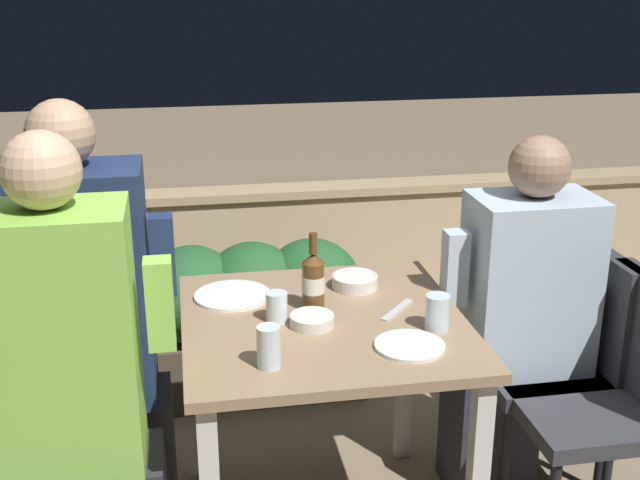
{
  "coord_description": "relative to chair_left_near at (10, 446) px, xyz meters",
  "views": [
    {
      "loc": [
        -0.38,
        -2.07,
        1.71
      ],
      "look_at": [
        0.0,
        0.06,
        0.96
      ],
      "focal_mm": 45.0,
      "sensor_mm": 36.0,
      "label": 1
    }
  ],
  "objects": [
    {
      "name": "fork_0",
      "position": [
        1.08,
        0.18,
        0.22
      ],
      "size": [
        0.13,
        0.14,
        0.01
      ],
      "color": "silver",
      "rests_on": "dining_table"
    },
    {
      "name": "glass_cup_1",
      "position": [
        1.16,
        0.04,
        0.27
      ],
      "size": [
        0.07,
        0.07,
        0.1
      ],
      "color": "silver",
      "rests_on": "dining_table"
    },
    {
      "name": "planter_hedge",
      "position": [
        0.74,
        1.1,
        -0.16
      ],
      "size": [
        0.89,
        0.47,
        0.64
      ],
      "color": "brown",
      "rests_on": "ground_plane"
    },
    {
      "name": "plate_0",
      "position": [
        1.05,
        -0.06,
        0.23
      ],
      "size": [
        0.19,
        0.19,
        0.01
      ],
      "color": "white",
      "rests_on": "dining_table"
    },
    {
      "name": "beer_bottle",
      "position": [
        0.84,
        0.23,
        0.31
      ],
      "size": [
        0.07,
        0.07,
        0.24
      ],
      "color": "brown",
      "rests_on": "dining_table"
    },
    {
      "name": "person_green_blouse",
      "position": [
        0.19,
        -0.0,
        0.16
      ],
      "size": [
        0.47,
        0.26,
        1.35
      ],
      "color": "#282833",
      "rests_on": "ground_plane"
    },
    {
      "name": "glass_cup_2",
      "position": [
        0.67,
        -0.1,
        0.28
      ],
      "size": [
        0.06,
        0.06,
        0.11
      ],
      "color": "silver",
      "rests_on": "dining_table"
    },
    {
      "name": "chair_right_near",
      "position": [
        1.73,
        0.02,
        0.0
      ],
      "size": [
        0.42,
        0.42,
        0.84
      ],
      "color": "#333338",
      "rests_on": "ground_plane"
    },
    {
      "name": "parapet_wall",
      "position": [
        0.86,
        1.83,
        -0.18
      ],
      "size": [
        9.0,
        0.18,
        0.67
      ],
      "color": "tan",
      "rests_on": "ground_plane"
    },
    {
      "name": "bowl_0",
      "position": [
        0.82,
        0.12,
        0.24
      ],
      "size": [
        0.12,
        0.12,
        0.03
      ],
      "color": "silver",
      "rests_on": "dining_table"
    },
    {
      "name": "plate_1",
      "position": [
        0.61,
        0.37,
        0.23
      ],
      "size": [
        0.23,
        0.23,
        0.01
      ],
      "color": "white",
      "rests_on": "dining_table"
    },
    {
      "name": "bowl_1",
      "position": [
        1.0,
        0.38,
        0.24
      ],
      "size": [
        0.14,
        0.14,
        0.04
      ],
      "color": "silver",
      "rests_on": "dining_table"
    },
    {
      "name": "dining_table",
      "position": [
        0.86,
        0.16,
        0.11
      ],
      "size": [
        0.81,
        0.81,
        0.74
      ],
      "color": "#937556",
      "rests_on": "ground_plane"
    },
    {
      "name": "person_navy_jumper",
      "position": [
        0.19,
        0.33,
        0.17
      ],
      "size": [
        0.49,
        0.26,
        1.36
      ],
      "color": "#282833",
      "rests_on": "ground_plane"
    },
    {
      "name": "chair_left_far",
      "position": [
        0.01,
        0.33,
        0.0
      ],
      "size": [
        0.42,
        0.42,
        0.84
      ],
      "color": "#333338",
      "rests_on": "ground_plane"
    },
    {
      "name": "chair_right_far",
      "position": [
        1.7,
        0.3,
        0.0
      ],
      "size": [
        0.42,
        0.42,
        0.84
      ],
      "color": "#333338",
      "rests_on": "ground_plane"
    },
    {
      "name": "chair_left_near",
      "position": [
        0.0,
        0.0,
        0.0
      ],
      "size": [
        0.42,
        0.42,
        0.84
      ],
      "color": "#333338",
      "rests_on": "ground_plane"
    },
    {
      "name": "glass_cup_0",
      "position": [
        0.73,
        0.17,
        0.26
      ],
      "size": [
        0.06,
        0.06,
        0.09
      ],
      "color": "silver",
      "rests_on": "dining_table"
    },
    {
      "name": "person_blue_shirt",
      "position": [
        1.51,
        0.3,
        0.1
      ],
      "size": [
        0.48,
        0.26,
        1.22
      ],
      "color": "#282833",
      "rests_on": "ground_plane"
    }
  ]
}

